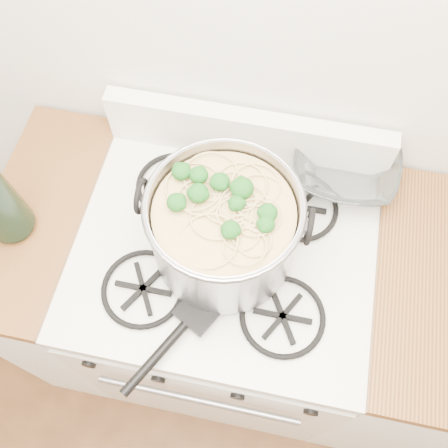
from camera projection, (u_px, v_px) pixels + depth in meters
The scene contains 5 objects.
gas_range at pixel (224, 306), 1.68m from camera, with size 0.76×0.66×0.92m.
counter_left at pixel (80, 274), 1.70m from camera, with size 0.25×0.65×0.92m.
stock_pot at pixel (224, 229), 1.14m from camera, with size 0.38×0.35×0.24m.
spatula at pixel (201, 307), 1.16m from camera, with size 0.29×0.31×0.02m, color black, non-canonical shape.
glass_bowl at pixel (344, 169), 1.33m from camera, with size 0.11×0.11×0.03m, color white.
Camera 1 is at (0.10, 0.75, 2.05)m, focal length 40.00 mm.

